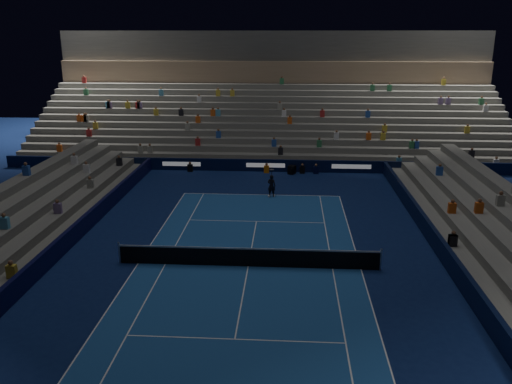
{
  "coord_description": "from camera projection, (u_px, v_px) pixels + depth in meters",
  "views": [
    {
      "loc": [
        1.88,
        -23.42,
        10.97
      ],
      "look_at": [
        0.0,
        6.0,
        2.0
      ],
      "focal_mm": 36.76,
      "sensor_mm": 36.0,
      "label": 1
    }
  ],
  "objects": [
    {
      "name": "grandstand_main",
      "position": [
        270.0,
        114.0,
        51.33
      ],
      "size": [
        44.0,
        15.2,
        11.2
      ],
      "color": "slate",
      "rests_on": "ground"
    },
    {
      "name": "ground",
      "position": [
        248.0,
        266.0,
        25.67
      ],
      "size": [
        90.0,
        90.0,
        0.0
      ],
      "primitive_type": "plane",
      "color": "#0C1A49",
      "rests_on": "ground"
    },
    {
      "name": "broadcast_camera",
      "position": [
        292.0,
        170.0,
        42.44
      ],
      "size": [
        0.72,
        1.07,
        0.69
      ],
      "color": "black",
      "rests_on": "ground"
    },
    {
      "name": "court_surface",
      "position": [
        248.0,
        266.0,
        25.67
      ],
      "size": [
        10.97,
        23.77,
        0.01
      ],
      "primitive_type": "cube",
      "color": "#1A488F",
      "rests_on": "ground"
    },
    {
      "name": "sponsor_barrier_west",
      "position": [
        55.0,
        252.0,
        26.12
      ],
      "size": [
        0.25,
        37.0,
        1.0
      ],
      "primitive_type": "cube",
      "color": "black",
      "rests_on": "ground"
    },
    {
      "name": "tennis_player",
      "position": [
        272.0,
        186.0,
        36.39
      ],
      "size": [
        0.65,
        0.5,
        1.58
      ],
      "primitive_type": "imported",
      "rotation": [
        0.0,
        0.0,
        2.9
      ],
      "color": "black",
      "rests_on": "ground"
    },
    {
      "name": "sponsor_barrier_east",
      "position": [
        451.0,
        262.0,
        24.93
      ],
      "size": [
        0.25,
        37.0,
        1.0
      ],
      "primitive_type": "cube",
      "color": "black",
      "rests_on": "ground"
    },
    {
      "name": "sponsor_barrier_far",
      "position": [
        266.0,
        165.0,
        43.19
      ],
      "size": [
        44.0,
        0.25,
        1.0
      ],
      "primitive_type": "cube",
      "color": "black",
      "rests_on": "ground"
    },
    {
      "name": "tennis_net",
      "position": [
        248.0,
        257.0,
        25.53
      ],
      "size": [
        12.9,
        0.1,
        1.1
      ],
      "color": "#B2B2B7",
      "rests_on": "ground"
    }
  ]
}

